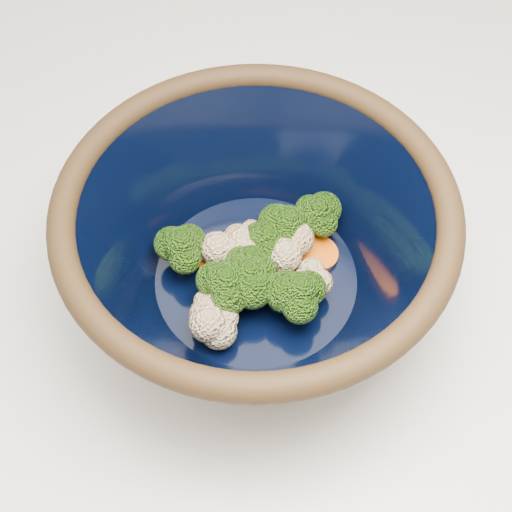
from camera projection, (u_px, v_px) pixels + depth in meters
counter at (178, 471)px, 0.98m from camera, size 1.20×1.20×0.90m
mixing_bowl at (256, 247)px, 0.55m from camera, size 0.37×0.37×0.13m
vegetable_pile at (255, 262)px, 0.57m from camera, size 0.16×0.13×0.05m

